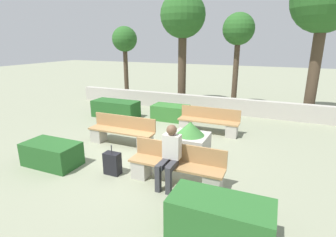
{
  "coord_description": "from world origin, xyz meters",
  "views": [
    {
      "loc": [
        3.34,
        -6.29,
        3.08
      ],
      "look_at": [
        0.42,
        0.5,
        0.9
      ],
      "focal_mm": 28.0,
      "sensor_mm": 36.0,
      "label": 1
    }
  ],
  "objects_px": {
    "person_seated_man": "(170,153)",
    "suitcase": "(112,163)",
    "tree_center_left": "(183,18)",
    "tree_center_right": "(238,32)",
    "bench_right_side": "(122,134)",
    "bench_front": "(176,168)",
    "tree_leftmost": "(125,41)",
    "planter_corner_left": "(190,141)",
    "tree_rightmost": "(325,2)",
    "bench_left_side": "(208,124)"
  },
  "relations": [
    {
      "from": "tree_rightmost",
      "to": "bench_right_side",
      "type": "bearing_deg",
      "value": -133.39
    },
    {
      "from": "suitcase",
      "to": "tree_rightmost",
      "type": "height_order",
      "value": "tree_rightmost"
    },
    {
      "from": "person_seated_man",
      "to": "tree_rightmost",
      "type": "bearing_deg",
      "value": 66.55
    },
    {
      "from": "bench_right_side",
      "to": "person_seated_man",
      "type": "height_order",
      "value": "person_seated_man"
    },
    {
      "from": "planter_corner_left",
      "to": "tree_rightmost",
      "type": "distance_m",
      "value": 7.87
    },
    {
      "from": "suitcase",
      "to": "tree_center_right",
      "type": "distance_m",
      "value": 8.73
    },
    {
      "from": "bench_left_side",
      "to": "tree_rightmost",
      "type": "distance_m",
      "value": 6.55
    },
    {
      "from": "planter_corner_left",
      "to": "bench_right_side",
      "type": "bearing_deg",
      "value": 179.61
    },
    {
      "from": "bench_front",
      "to": "tree_center_left",
      "type": "height_order",
      "value": "tree_center_left"
    },
    {
      "from": "tree_center_left",
      "to": "tree_rightmost",
      "type": "xyz_separation_m",
      "value": [
        5.72,
        0.08,
        0.38
      ]
    },
    {
      "from": "tree_leftmost",
      "to": "tree_center_left",
      "type": "distance_m",
      "value": 3.64
    },
    {
      "from": "tree_center_left",
      "to": "tree_center_right",
      "type": "bearing_deg",
      "value": 11.32
    },
    {
      "from": "bench_right_side",
      "to": "person_seated_man",
      "type": "distance_m",
      "value": 2.84
    },
    {
      "from": "bench_left_side",
      "to": "planter_corner_left",
      "type": "relative_size",
      "value": 2.08
    },
    {
      "from": "bench_left_side",
      "to": "suitcase",
      "type": "bearing_deg",
      "value": -102.16
    },
    {
      "from": "bench_right_side",
      "to": "tree_rightmost",
      "type": "height_order",
      "value": "tree_rightmost"
    },
    {
      "from": "bench_right_side",
      "to": "tree_center_left",
      "type": "height_order",
      "value": "tree_center_left"
    },
    {
      "from": "person_seated_man",
      "to": "bench_left_side",
      "type": "bearing_deg",
      "value": 91.63
    },
    {
      "from": "tree_leftmost",
      "to": "tree_center_right",
      "type": "distance_m",
      "value": 5.98
    },
    {
      "from": "person_seated_man",
      "to": "suitcase",
      "type": "bearing_deg",
      "value": -177.15
    },
    {
      "from": "person_seated_man",
      "to": "tree_rightmost",
      "type": "height_order",
      "value": "tree_rightmost"
    },
    {
      "from": "bench_front",
      "to": "suitcase",
      "type": "xyz_separation_m",
      "value": [
        -1.55,
        -0.21,
        -0.08
      ]
    },
    {
      "from": "bench_right_side",
      "to": "suitcase",
      "type": "relative_size",
      "value": 2.89
    },
    {
      "from": "bench_left_side",
      "to": "tree_center_right",
      "type": "distance_m",
      "value": 5.25
    },
    {
      "from": "planter_corner_left",
      "to": "tree_center_left",
      "type": "bearing_deg",
      "value": 112.45
    },
    {
      "from": "bench_front",
      "to": "suitcase",
      "type": "bearing_deg",
      "value": -172.16
    },
    {
      "from": "bench_right_side",
      "to": "tree_center_right",
      "type": "bearing_deg",
      "value": 73.93
    },
    {
      "from": "tree_center_right",
      "to": "tree_leftmost",
      "type": "bearing_deg",
      "value": -179.0
    },
    {
      "from": "person_seated_man",
      "to": "suitcase",
      "type": "xyz_separation_m",
      "value": [
        -1.46,
        -0.07,
        -0.5
      ]
    },
    {
      "from": "bench_left_side",
      "to": "tree_center_right",
      "type": "bearing_deg",
      "value": 95.68
    },
    {
      "from": "bench_left_side",
      "to": "bench_right_side",
      "type": "relative_size",
      "value": 0.98
    },
    {
      "from": "suitcase",
      "to": "tree_rightmost",
      "type": "bearing_deg",
      "value": 58.09
    },
    {
      "from": "suitcase",
      "to": "tree_center_left",
      "type": "xyz_separation_m",
      "value": [
        -1.01,
        7.48,
        3.85
      ]
    },
    {
      "from": "bench_right_side",
      "to": "tree_rightmost",
      "type": "xyz_separation_m",
      "value": [
        5.54,
        5.86,
        4.16
      ]
    },
    {
      "from": "bench_left_side",
      "to": "tree_center_left",
      "type": "height_order",
      "value": "tree_center_left"
    },
    {
      "from": "planter_corner_left",
      "to": "tree_center_right",
      "type": "xyz_separation_m",
      "value": [
        0.11,
        6.29,
        3.04
      ]
    },
    {
      "from": "bench_left_side",
      "to": "tree_leftmost",
      "type": "height_order",
      "value": "tree_leftmost"
    },
    {
      "from": "bench_front",
      "to": "tree_rightmost",
      "type": "height_order",
      "value": "tree_rightmost"
    },
    {
      "from": "bench_front",
      "to": "tree_center_right",
      "type": "bearing_deg",
      "value": 90.44
    },
    {
      "from": "tree_leftmost",
      "to": "tree_center_left",
      "type": "relative_size",
      "value": 0.73
    },
    {
      "from": "suitcase",
      "to": "tree_leftmost",
      "type": "relative_size",
      "value": 0.19
    },
    {
      "from": "bench_front",
      "to": "person_seated_man",
      "type": "bearing_deg",
      "value": -123.82
    },
    {
      "from": "tree_leftmost",
      "to": "suitcase",
      "type": "bearing_deg",
      "value": -60.4
    },
    {
      "from": "bench_left_side",
      "to": "person_seated_man",
      "type": "relative_size",
      "value": 1.53
    },
    {
      "from": "tree_leftmost",
      "to": "tree_center_left",
      "type": "height_order",
      "value": "tree_center_left"
    },
    {
      "from": "person_seated_man",
      "to": "tree_leftmost",
      "type": "xyz_separation_m",
      "value": [
        -5.93,
        7.8,
        2.32
      ]
    },
    {
      "from": "planter_corner_left",
      "to": "tree_center_left",
      "type": "height_order",
      "value": "tree_center_left"
    },
    {
      "from": "bench_right_side",
      "to": "tree_rightmost",
      "type": "bearing_deg",
      "value": 50.89
    },
    {
      "from": "tree_leftmost",
      "to": "bench_left_side",
      "type": "bearing_deg",
      "value": -35.16
    },
    {
      "from": "planter_corner_left",
      "to": "person_seated_man",
      "type": "bearing_deg",
      "value": -87.32
    }
  ]
}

